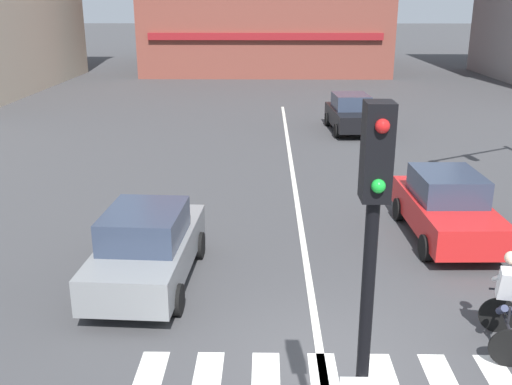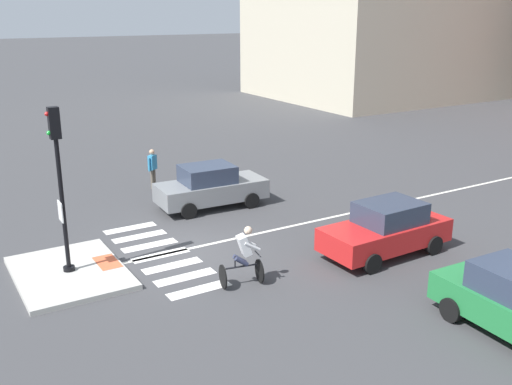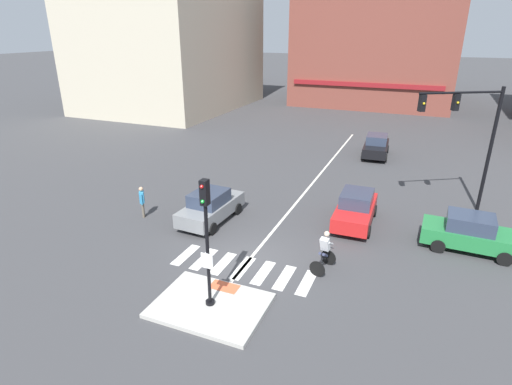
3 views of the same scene
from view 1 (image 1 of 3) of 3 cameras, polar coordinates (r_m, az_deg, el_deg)
The scene contains 7 objects.
ground_plane at distance 9.91m, azimuth 6.43°, elevation -16.09°, with size 300.00×300.00×0.00m, color #3D3D3F.
signal_pole at distance 5.50m, azimuth 10.74°, elevation -10.62°, with size 0.44×0.38×4.63m.
lane_centre_line at distance 19.00m, azimuth 3.70°, elevation 1.11°, with size 0.14×28.00×0.01m, color silver.
car_red_eastbound_mid at distance 14.93m, azimuth 18.04°, elevation -1.32°, with size 1.92×4.14×1.64m.
car_black_eastbound_distant at distance 26.55m, azimuth 9.20°, elevation 7.61°, with size 2.02×4.19×1.64m.
car_grey_westbound_near at distance 12.14m, azimuth -10.50°, elevation -5.19°, with size 2.01×4.18×1.64m.
cyclist at distance 10.64m, azimuth 23.24°, elevation -9.58°, with size 0.85×1.19×1.68m.
Camera 1 is at (-0.93, -8.15, 5.55)m, focal length 41.15 mm.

